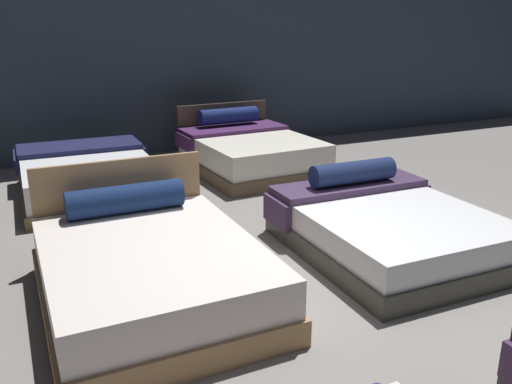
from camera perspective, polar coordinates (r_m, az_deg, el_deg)
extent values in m
cube|color=gray|center=(4.48, 4.27, -9.70)|extent=(18.00, 18.00, 0.02)
cube|color=#333D4C|center=(8.69, -12.48, 15.30)|extent=(18.00, 0.06, 3.50)
cube|color=#9A744C|center=(4.19, -10.92, -10.42)|extent=(1.58, 2.02, 0.20)
cube|color=silver|center=(4.08, -11.11, -7.46)|extent=(1.52, 1.96, 0.28)
cube|color=#9A744C|center=(4.96, -14.17, -1.68)|extent=(1.48, 0.04, 0.90)
cylinder|color=#11234C|center=(4.71, -13.77, -0.73)|extent=(0.99, 0.25, 0.25)
cube|color=#33332B|center=(5.12, 14.13, -5.29)|extent=(1.68, 2.00, 0.19)
cube|color=silver|center=(5.05, 14.31, -3.11)|extent=(1.61, 1.94, 0.23)
cube|color=#43304D|center=(5.54, 9.95, 0.64)|extent=(1.62, 0.53, 0.07)
cube|color=#43304D|center=(5.19, 2.28, -2.19)|extent=(0.08, 0.49, 0.26)
cube|color=#43304D|center=(6.07, 16.33, 0.05)|extent=(0.08, 0.49, 0.26)
cylinder|color=#18244E|center=(5.46, 10.32, 2.08)|extent=(0.92, 0.24, 0.22)
cube|color=brown|center=(6.94, -17.40, 0.28)|extent=(1.59, 2.04, 0.14)
cube|color=silver|center=(6.88, -17.57, 2.08)|extent=(1.52, 1.98, 0.31)
cube|color=#1B1D42|center=(7.44, -18.34, 4.63)|extent=(1.55, 0.73, 0.06)
cube|color=#1B1D42|center=(7.43, -24.20, 2.99)|extent=(0.07, 0.71, 0.18)
cube|color=#1B1D42|center=(7.58, -12.42, 4.41)|extent=(0.07, 0.71, 0.18)
cube|color=brown|center=(7.64, -0.40, 2.82)|extent=(1.67, 2.03, 0.18)
cube|color=silver|center=(7.58, -0.41, 4.65)|extent=(1.60, 1.97, 0.32)
cube|color=brown|center=(8.42, -3.52, 6.56)|extent=(1.49, 0.11, 0.86)
cube|color=#472454|center=(8.08, -2.46, 6.79)|extent=(1.59, 0.73, 0.05)
cube|color=#472454|center=(7.81, -7.67, 5.28)|extent=(0.08, 0.66, 0.21)
cube|color=#472454|center=(8.47, 2.38, 6.38)|extent=(0.08, 0.66, 0.21)
cylinder|color=navy|center=(8.19, -2.95, 8.15)|extent=(0.94, 0.27, 0.23)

